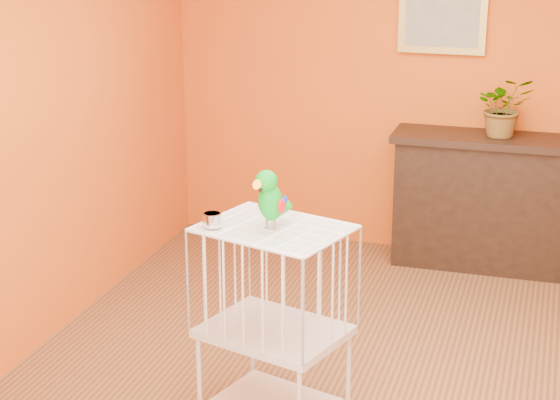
% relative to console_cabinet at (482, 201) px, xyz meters
% --- Properties ---
extents(ground, '(4.50, 4.50, 0.00)m').
position_rel_console_cabinet_xyz_m(ground, '(-0.38, -2.02, -0.49)').
color(ground, brown).
rests_on(ground, ground).
extents(room_shell, '(4.50, 4.50, 4.50)m').
position_rel_console_cabinet_xyz_m(room_shell, '(-0.38, -2.02, 1.10)').
color(room_shell, '#CA5213').
rests_on(room_shell, ground).
extents(console_cabinet, '(1.31, 0.47, 0.97)m').
position_rel_console_cabinet_xyz_m(console_cabinet, '(0.00, 0.00, 0.00)').
color(console_cabinet, black).
rests_on(console_cabinet, ground).
extents(potted_plant, '(0.48, 0.51, 0.33)m').
position_rel_console_cabinet_xyz_m(potted_plant, '(0.10, 0.02, 0.65)').
color(potted_plant, '#26722D').
rests_on(potted_plant, console_cabinet).
extents(framed_picture, '(0.62, 0.04, 0.50)m').
position_rel_console_cabinet_xyz_m(framed_picture, '(-0.38, 0.20, 1.26)').
color(framed_picture, '#A78A3B').
rests_on(framed_picture, room_shell).
extents(birdcage, '(0.79, 0.69, 1.03)m').
position_rel_console_cabinet_xyz_m(birdcage, '(-0.79, -2.47, 0.05)').
color(birdcage, beige).
rests_on(birdcage, ground).
extents(feed_cup, '(0.09, 0.09, 0.07)m').
position_rel_console_cabinet_xyz_m(feed_cup, '(-1.08, -2.54, 0.59)').
color(feed_cup, silver).
rests_on(feed_cup, birdcage).
extents(parrot, '(0.16, 0.27, 0.30)m').
position_rel_console_cabinet_xyz_m(parrot, '(-0.81, -2.48, 0.70)').
color(parrot, '#59544C').
rests_on(parrot, birdcage).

